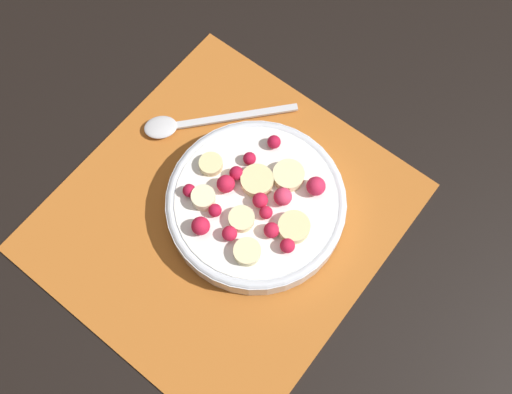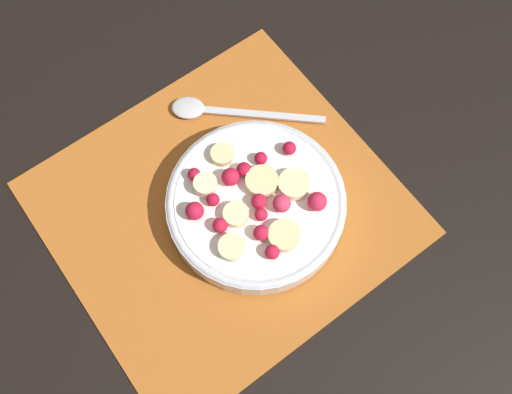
# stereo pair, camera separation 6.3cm
# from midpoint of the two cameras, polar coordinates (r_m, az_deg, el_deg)

# --- Properties ---
(ground_plane) EXTENTS (3.00, 3.00, 0.00)m
(ground_plane) POSITION_cam_midpoint_polar(r_m,az_deg,el_deg) (0.68, -5.95, -2.33)
(ground_plane) COLOR black
(placemat) EXTENTS (0.38, 0.36, 0.01)m
(placemat) POSITION_cam_midpoint_polar(r_m,az_deg,el_deg) (0.67, -5.98, -2.25)
(placemat) COLOR #B26023
(placemat) RESTS_ON ground_plane
(fruit_bowl) EXTENTS (0.21, 0.21, 0.05)m
(fruit_bowl) POSITION_cam_midpoint_polar(r_m,az_deg,el_deg) (0.65, -2.77, -0.98)
(fruit_bowl) COLOR silver
(fruit_bowl) RESTS_ON placemat
(spoon) EXTENTS (0.16, 0.15, 0.01)m
(spoon) POSITION_cam_midpoint_polar(r_m,az_deg,el_deg) (0.72, -9.40, 6.98)
(spoon) COLOR silver
(spoon) RESTS_ON placemat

